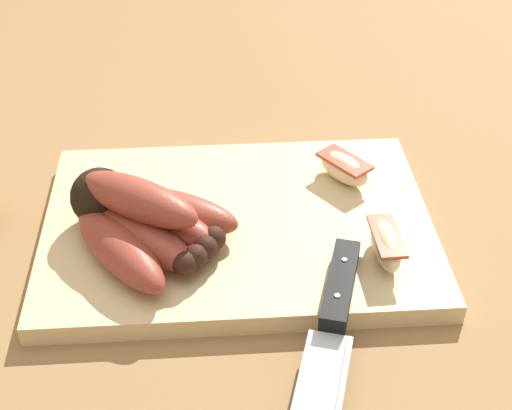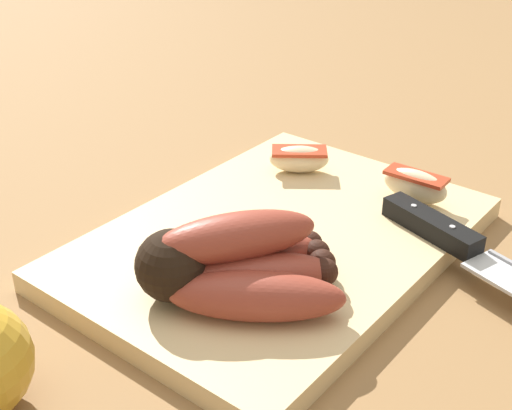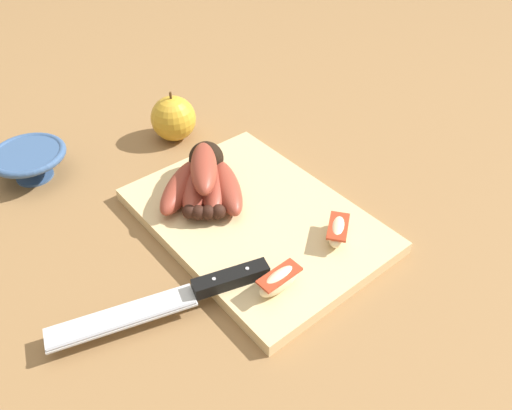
{
  "view_description": "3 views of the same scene",
  "coord_description": "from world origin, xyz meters",
  "px_view_note": "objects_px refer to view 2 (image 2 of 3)",
  "views": [
    {
      "loc": [
        0.02,
        0.55,
        0.47
      ],
      "look_at": [
        -0.02,
        0.02,
        0.06
      ],
      "focal_mm": 52.15,
      "sensor_mm": 36.0,
      "label": 1
    },
    {
      "loc": [
        0.43,
        0.31,
        0.34
      ],
      "look_at": [
        0.01,
        -0.02,
        0.05
      ],
      "focal_mm": 48.95,
      "sensor_mm": 36.0,
      "label": 2
    },
    {
      "loc": [
        -0.43,
        0.35,
        0.52
      ],
      "look_at": [
        -0.01,
        0.0,
        0.05
      ],
      "focal_mm": 35.54,
      "sensor_mm": 36.0,
      "label": 3
    }
  ],
  "objects_px": {
    "chefs_knife": "(475,252)",
    "apple_wedge_middle": "(299,158)",
    "banana_bunch": "(236,263)",
    "apple_wedge_near": "(415,185)"
  },
  "relations": [
    {
      "from": "chefs_knife",
      "to": "apple_wedge_middle",
      "type": "height_order",
      "value": "apple_wedge_middle"
    },
    {
      "from": "banana_bunch",
      "to": "chefs_knife",
      "type": "bearing_deg",
      "value": 140.92
    },
    {
      "from": "banana_bunch",
      "to": "apple_wedge_near",
      "type": "xyz_separation_m",
      "value": [
        -0.22,
        0.04,
        -0.01
      ]
    },
    {
      "from": "banana_bunch",
      "to": "chefs_knife",
      "type": "distance_m",
      "value": 0.2
    },
    {
      "from": "apple_wedge_middle",
      "to": "chefs_knife",
      "type": "bearing_deg",
      "value": 78.37
    },
    {
      "from": "chefs_knife",
      "to": "apple_wedge_near",
      "type": "height_order",
      "value": "apple_wedge_near"
    },
    {
      "from": "banana_bunch",
      "to": "chefs_knife",
      "type": "relative_size",
      "value": 0.61
    },
    {
      "from": "apple_wedge_near",
      "to": "banana_bunch",
      "type": "bearing_deg",
      "value": -10.57
    },
    {
      "from": "chefs_knife",
      "to": "apple_wedge_middle",
      "type": "bearing_deg",
      "value": -101.63
    },
    {
      "from": "banana_bunch",
      "to": "apple_wedge_near",
      "type": "distance_m",
      "value": 0.22
    }
  ]
}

